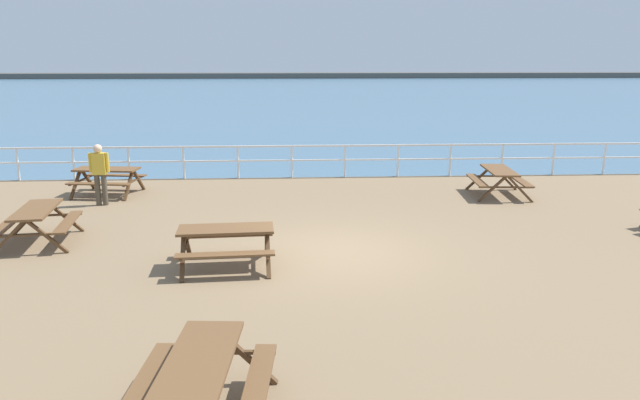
{
  "coord_description": "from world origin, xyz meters",
  "views": [
    {
      "loc": [
        -0.97,
        -11.64,
        3.96
      ],
      "look_at": [
        -0.29,
        1.28,
        0.8
      ],
      "focal_mm": 33.39,
      "sensor_mm": 36.0,
      "label": 1
    }
  ],
  "objects_px": {
    "visitor": "(100,171)",
    "picnic_table_far_right": "(200,373)",
    "picnic_table_far_left": "(107,175)",
    "picnic_table_near_left": "(499,176)",
    "picnic_table_near_right": "(226,237)",
    "picnic_table_seaward": "(37,217)"
  },
  "relations": [
    {
      "from": "picnic_table_near_left",
      "to": "picnic_table_near_right",
      "type": "bearing_deg",
      "value": 132.03
    },
    {
      "from": "picnic_table_near_right",
      "to": "picnic_table_seaward",
      "type": "xyz_separation_m",
      "value": [
        -4.19,
        1.67,
        0.0
      ]
    },
    {
      "from": "picnic_table_near_right",
      "to": "visitor",
      "type": "height_order",
      "value": "visitor"
    },
    {
      "from": "picnic_table_near_left",
      "to": "picnic_table_far_right",
      "type": "relative_size",
      "value": 1.0
    },
    {
      "from": "visitor",
      "to": "picnic_table_far_right",
      "type": "bearing_deg",
      "value": -161.57
    },
    {
      "from": "picnic_table_far_left",
      "to": "visitor",
      "type": "relative_size",
      "value": 1.2
    },
    {
      "from": "picnic_table_near_left",
      "to": "picnic_table_far_left",
      "type": "distance_m",
      "value": 11.33
    },
    {
      "from": "picnic_table_near_right",
      "to": "picnic_table_far_right",
      "type": "relative_size",
      "value": 0.99
    },
    {
      "from": "visitor",
      "to": "picnic_table_seaward",
      "type": "bearing_deg",
      "value": 170.55
    },
    {
      "from": "picnic_table_near_left",
      "to": "picnic_table_far_right",
      "type": "distance_m",
      "value": 12.66
    },
    {
      "from": "picnic_table_near_left",
      "to": "picnic_table_far_left",
      "type": "xyz_separation_m",
      "value": [
        -11.3,
        0.74,
        0.0
      ]
    },
    {
      "from": "picnic_table_near_left",
      "to": "picnic_table_seaward",
      "type": "distance_m",
      "value": 12.08
    },
    {
      "from": "picnic_table_seaward",
      "to": "visitor",
      "type": "height_order",
      "value": "visitor"
    },
    {
      "from": "picnic_table_far_right",
      "to": "picnic_table_near_left",
      "type": "bearing_deg",
      "value": -29.4
    },
    {
      "from": "picnic_table_far_left",
      "to": "visitor",
      "type": "xyz_separation_m",
      "value": [
        0.2,
        -1.27,
        0.36
      ]
    },
    {
      "from": "picnic_table_far_left",
      "to": "picnic_table_far_right",
      "type": "height_order",
      "value": "same"
    },
    {
      "from": "picnic_table_near_right",
      "to": "picnic_table_seaward",
      "type": "height_order",
      "value": "same"
    },
    {
      "from": "picnic_table_seaward",
      "to": "picnic_table_near_right",
      "type": "bearing_deg",
      "value": -118.98
    },
    {
      "from": "picnic_table_far_left",
      "to": "picnic_table_seaward",
      "type": "relative_size",
      "value": 1.0
    },
    {
      "from": "picnic_table_near_right",
      "to": "visitor",
      "type": "relative_size",
      "value": 1.14
    },
    {
      "from": "picnic_table_near_right",
      "to": "picnic_table_far_right",
      "type": "distance_m",
      "value": 4.98
    },
    {
      "from": "picnic_table_near_left",
      "to": "picnic_table_seaward",
      "type": "height_order",
      "value": "same"
    }
  ]
}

